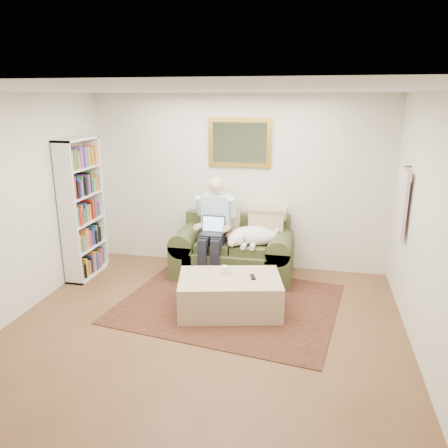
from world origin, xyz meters
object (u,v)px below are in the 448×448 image
(coffee_mug, at_px, (225,270))
(ottoman, at_px, (230,294))
(laptop, at_px, (212,229))
(sleeping_dog, at_px, (254,236))
(bookshelf, at_px, (82,209))
(sofa, at_px, (233,256))
(seated_man, at_px, (214,230))

(coffee_mug, bearing_deg, ottoman, -49.20)
(laptop, distance_m, sleeping_dog, 0.59)
(coffee_mug, relative_size, bookshelf, 0.05)
(sleeping_dog, relative_size, ottoman, 0.58)
(sofa, bearing_deg, coffee_mug, -84.98)
(ottoman, relative_size, coffee_mug, 12.23)
(seated_man, distance_m, ottoman, 1.18)
(seated_man, relative_size, ottoman, 1.18)
(laptop, relative_size, sleeping_dog, 0.47)
(sleeping_dog, bearing_deg, bookshelf, -171.92)
(seated_man, relative_size, bookshelf, 0.72)
(laptop, xyz_separation_m, sleeping_dog, (0.57, 0.14, -0.10))
(seated_man, bearing_deg, coffee_mug, -68.33)
(seated_man, height_order, laptop, seated_man)
(coffee_mug, bearing_deg, bookshelf, 164.82)
(seated_man, distance_m, laptop, 0.08)
(sofa, relative_size, ottoman, 1.40)
(ottoman, xyz_separation_m, bookshelf, (-2.30, 0.70, 0.78))
(sofa, xyz_separation_m, laptop, (-0.26, -0.22, 0.46))
(sleeping_dog, xyz_separation_m, ottoman, (-0.13, -1.05, -0.43))
(seated_man, xyz_separation_m, bookshelf, (-1.87, -0.27, 0.28))
(sofa, distance_m, laptop, 0.57)
(seated_man, xyz_separation_m, ottoman, (0.44, -0.98, -0.50))
(laptop, relative_size, coffee_mug, 3.33)
(sofa, height_order, ottoman, sofa)
(laptop, bearing_deg, sofa, 41.02)
(seated_man, height_order, sleeping_dog, seated_man)
(sofa, xyz_separation_m, seated_man, (-0.26, -0.16, 0.43))
(bookshelf, bearing_deg, sleeping_dog, 8.08)
(ottoman, distance_m, bookshelf, 2.53)
(sleeping_dog, relative_size, coffee_mug, 7.06)
(seated_man, height_order, bookshelf, bookshelf)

